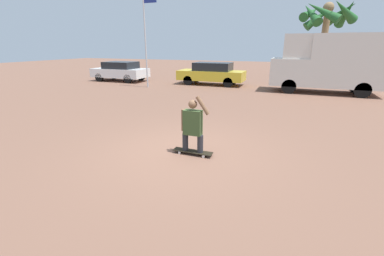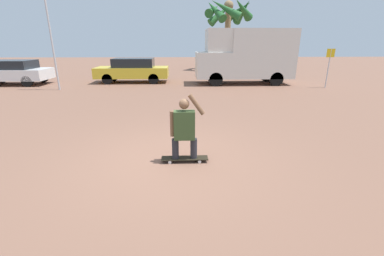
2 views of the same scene
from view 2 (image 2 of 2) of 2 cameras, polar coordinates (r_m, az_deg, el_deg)
name	(u,v)px [view 2 (image 2 of 2)]	position (r m, az deg, el deg)	size (l,w,h in m)	color
ground_plane	(168,160)	(5.56, -5.30, -7.03)	(80.00, 80.00, 0.00)	brown
skateboard	(185,158)	(5.43, -1.65, -6.76)	(0.98, 0.23, 0.08)	black
person_skateboarder	(184,127)	(5.17, -1.73, 0.28)	(0.70, 0.22, 1.37)	#28282D
camper_van	(246,55)	(16.02, 11.94, 15.60)	(5.62, 2.09, 3.12)	black
parked_car_yellow	(133,70)	(16.69, -13.02, 12.48)	(4.40, 1.75, 1.46)	black
parked_car_white	(13,72)	(18.62, -35.00, 10.19)	(4.01, 1.91, 1.41)	black
palm_tree_near_van	(228,13)	(24.27, 8.09, 23.89)	(4.32, 4.28, 5.98)	#8E704C
flagpole	(51,25)	(15.21, -28.93, 19.37)	(0.92, 0.12, 5.61)	#B7B7BC
street_sign	(329,63)	(16.06, 28.17, 12.68)	(0.44, 0.06, 2.07)	#B7B7BC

